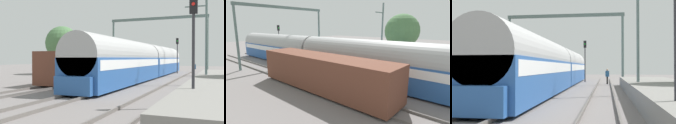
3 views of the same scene
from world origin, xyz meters
The scene contains 11 objects.
ground centered at (0.00, 0.00, 0.00)m, with size 120.00×120.00×0.00m, color slate.
track_west centered at (0.00, 0.00, 0.08)m, with size 1.52×60.00×0.16m.
track_east centered at (4.40, 0.00, 0.08)m, with size 1.52×60.00×0.16m.
platform centered at (8.21, 2.00, 0.45)m, with size 4.40×28.00×0.90m.
passenger_train centered at (0.00, 11.21, 1.97)m, with size 2.93×32.85×3.82m.
freight_car centered at (-4.40, 4.77, 1.47)m, with size 2.80×13.00×2.70m.
person_crossing centered at (4.73, 17.81, 1.03)m, with size 0.43×0.29×1.73m.
railway_signal_near centered at (6.74, -5.71, 3.37)m, with size 0.36×0.30×5.28m.
railway_signal_far centered at (1.92, 21.94, 3.39)m, with size 0.36×0.30×5.32m.
catenary_gantry centered at (0.00, 16.84, 5.68)m, with size 13.19×0.28×7.86m.
catenary_pole_east_mid centered at (6.75, 5.42, 4.15)m, with size 1.90×0.20×8.00m.
Camera 3 is at (4.65, -14.69, 1.91)m, focal length 45.79 mm.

